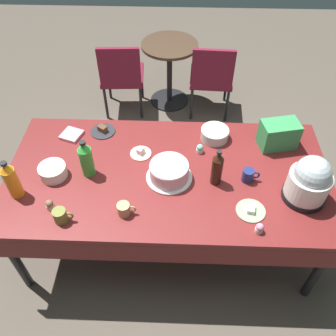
# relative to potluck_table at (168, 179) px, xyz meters

# --- Properties ---
(ground) EXTENTS (9.00, 9.00, 0.00)m
(ground) POSITION_rel_potluck_table_xyz_m (0.00, 0.00, -0.69)
(ground) COLOR brown
(potluck_table) EXTENTS (2.20, 1.10, 0.75)m
(potluck_table) POSITION_rel_potluck_table_xyz_m (0.00, 0.00, 0.00)
(potluck_table) COLOR maroon
(potluck_table) RESTS_ON ground
(frosted_layer_cake) EXTENTS (0.31, 0.31, 0.12)m
(frosted_layer_cake) POSITION_rel_potluck_table_xyz_m (0.01, -0.04, 0.12)
(frosted_layer_cake) COLOR silver
(frosted_layer_cake) RESTS_ON potluck_table
(slow_cooker) EXTENTS (0.27, 0.27, 0.34)m
(slow_cooker) POSITION_rel_potluck_table_xyz_m (0.87, -0.18, 0.22)
(slow_cooker) COLOR black
(slow_cooker) RESTS_ON potluck_table
(glass_salad_bowl) EXTENTS (0.21, 0.21, 0.08)m
(glass_salad_bowl) POSITION_rel_potluck_table_xyz_m (0.33, 0.37, 0.10)
(glass_salad_bowl) COLOR #B2C6BC
(glass_salad_bowl) RESTS_ON potluck_table
(ceramic_snack_bowl) EXTENTS (0.18, 0.18, 0.08)m
(ceramic_snack_bowl) POSITION_rel_potluck_table_xyz_m (-0.77, -0.05, 0.10)
(ceramic_snack_bowl) COLOR silver
(ceramic_snack_bowl) RESTS_ON potluck_table
(dessert_plate_charcoal) EXTENTS (0.19, 0.19, 0.05)m
(dessert_plate_charcoal) POSITION_rel_potluck_table_xyz_m (-0.51, 0.41, 0.07)
(dessert_plate_charcoal) COLOR #2D2D33
(dessert_plate_charcoal) RESTS_ON potluck_table
(dessert_plate_cream) EXTENTS (0.15, 0.15, 0.05)m
(dessert_plate_cream) POSITION_rel_potluck_table_xyz_m (-0.20, 0.18, 0.07)
(dessert_plate_cream) COLOR beige
(dessert_plate_cream) RESTS_ON potluck_table
(dessert_plate_sage) EXTENTS (0.18, 0.18, 0.04)m
(dessert_plate_sage) POSITION_rel_potluck_table_xyz_m (0.52, -0.30, 0.07)
(dessert_plate_sage) COLOR #8CA87F
(dessert_plate_sage) RESTS_ON potluck_table
(cupcake_rose) EXTENTS (0.05, 0.05, 0.07)m
(cupcake_rose) POSITION_rel_potluck_table_xyz_m (-0.72, -0.32, 0.09)
(cupcake_rose) COLOR beige
(cupcake_rose) RESTS_ON potluck_table
(cupcake_mint) EXTENTS (0.05, 0.05, 0.07)m
(cupcake_mint) POSITION_rel_potluck_table_xyz_m (0.22, 0.21, 0.09)
(cupcake_mint) COLOR beige
(cupcake_mint) RESTS_ON potluck_table
(cupcake_lemon) EXTENTS (0.05, 0.05, 0.07)m
(cupcake_lemon) POSITION_rel_potluck_table_xyz_m (0.55, -0.45, 0.09)
(cupcake_lemon) COLOR beige
(cupcake_lemon) RESTS_ON potluck_table
(soda_bottle_orange_juice) EXTENTS (0.09, 0.09, 0.29)m
(soda_bottle_orange_juice) POSITION_rel_potluck_table_xyz_m (-0.96, -0.22, 0.20)
(soda_bottle_orange_juice) COLOR orange
(soda_bottle_orange_juice) RESTS_ON potluck_table
(soda_bottle_lime_soda) EXTENTS (0.09, 0.09, 0.29)m
(soda_bottle_lime_soda) POSITION_rel_potluck_table_xyz_m (-0.53, -0.02, 0.19)
(soda_bottle_lime_soda) COLOR green
(soda_bottle_lime_soda) RESTS_ON potluck_table
(soda_bottle_cola) EXTENTS (0.07, 0.07, 0.28)m
(soda_bottle_cola) POSITION_rel_potluck_table_xyz_m (0.32, -0.07, 0.19)
(soda_bottle_cola) COLOR #33190F
(soda_bottle_cola) RESTS_ON potluck_table
(coffee_mug_navy) EXTENTS (0.12, 0.08, 0.09)m
(coffee_mug_navy) POSITION_rel_potluck_table_xyz_m (0.53, -0.04, 0.11)
(coffee_mug_navy) COLOR navy
(coffee_mug_navy) RESTS_ON potluck_table
(coffee_mug_olive) EXTENTS (0.12, 0.08, 0.09)m
(coffee_mug_olive) POSITION_rel_potluck_table_xyz_m (-0.63, -0.41, 0.11)
(coffee_mug_olive) COLOR olive
(coffee_mug_olive) RESTS_ON potluck_table
(coffee_mug_tan) EXTENTS (0.12, 0.08, 0.08)m
(coffee_mug_tan) POSITION_rel_potluck_table_xyz_m (-0.25, -0.34, 0.10)
(coffee_mug_tan) COLOR tan
(coffee_mug_tan) RESTS_ON potluck_table
(soda_carton) EXTENTS (0.29, 0.21, 0.20)m
(soda_carton) POSITION_rel_potluck_table_xyz_m (0.78, 0.31, 0.16)
(soda_carton) COLOR #338C4C
(soda_carton) RESTS_ON potluck_table
(paper_napkin_stack) EXTENTS (0.18, 0.18, 0.02)m
(paper_napkin_stack) POSITION_rel_potluck_table_xyz_m (-0.74, 0.35, 0.07)
(paper_napkin_stack) COLOR pink
(paper_napkin_stack) RESTS_ON potluck_table
(maroon_chair_left) EXTENTS (0.46, 0.46, 0.85)m
(maroon_chair_left) POSITION_rel_potluck_table_xyz_m (-0.55, 1.63, -0.20)
(maroon_chair_left) COLOR maroon
(maroon_chair_left) RESTS_ON ground
(maroon_chair_right) EXTENTS (0.46, 0.46, 0.85)m
(maroon_chair_right) POSITION_rel_potluck_table_xyz_m (0.40, 1.63, -0.20)
(maroon_chair_right) COLOR maroon
(maroon_chair_right) RESTS_ON ground
(round_cafe_table) EXTENTS (0.60, 0.60, 0.72)m
(round_cafe_table) POSITION_rel_potluck_table_xyz_m (-0.05, 1.85, -0.19)
(round_cafe_table) COLOR #473323
(round_cafe_table) RESTS_ON ground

